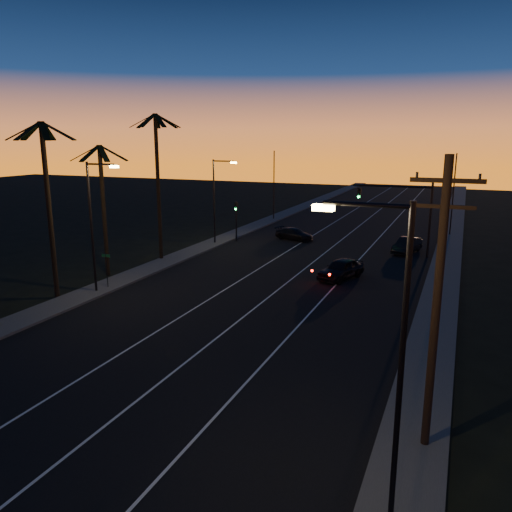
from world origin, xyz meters
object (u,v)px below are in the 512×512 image
at_px(utility_pole, 437,302).
at_px(signal_mast, 404,204).
at_px(cross_car, 294,234).
at_px(right_car, 407,245).
at_px(lead_car, 341,269).

xyz_separation_m(utility_pole, signal_mast, (-4.46, 29.99, -0.53)).
distance_m(utility_pole, signal_mast, 30.33).
bearing_deg(cross_car, right_car, -8.87).
bearing_deg(right_car, signal_mast, -108.96).
bearing_deg(lead_car, signal_mast, 72.09).
distance_m(right_car, cross_car, 11.89).
relative_size(utility_pole, right_car, 2.19).
relative_size(utility_pole, signal_mast, 1.41).
relative_size(right_car, cross_car, 0.99).
relative_size(lead_car, right_car, 1.17).
bearing_deg(cross_car, lead_car, -58.23).
xyz_separation_m(signal_mast, lead_car, (-3.21, -9.95, -4.00)).
height_order(utility_pole, right_car, utility_pole).
xyz_separation_m(utility_pole, cross_car, (-15.77, 33.11, -4.68)).
bearing_deg(utility_pole, signal_mast, 98.47).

